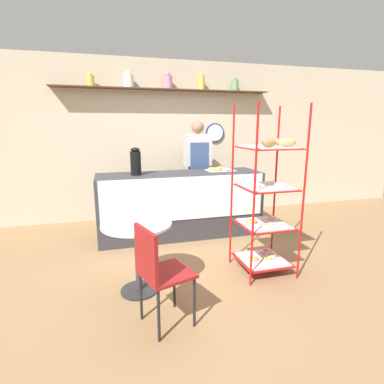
{
  "coord_description": "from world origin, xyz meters",
  "views": [
    {
      "loc": [
        -0.98,
        -3.19,
        1.62
      ],
      "look_at": [
        0.0,
        0.35,
        0.8
      ],
      "focal_mm": 28.0,
      "sensor_mm": 36.0,
      "label": 1
    }
  ],
  "objects_px": {
    "pastry_rack": "(267,203)",
    "cafe_table": "(137,241)",
    "cafe_chair": "(157,267)",
    "person_worker": "(198,168)",
    "coffee_carafe": "(136,162)",
    "donut_tray_counter": "(220,169)"
  },
  "relations": [
    {
      "from": "cafe_table",
      "to": "cafe_chair",
      "type": "relative_size",
      "value": 0.83
    },
    {
      "from": "person_worker",
      "to": "cafe_table",
      "type": "xyz_separation_m",
      "value": [
        -1.2,
        -2.01,
        -0.39
      ]
    },
    {
      "from": "cafe_chair",
      "to": "donut_tray_counter",
      "type": "xyz_separation_m",
      "value": [
        1.31,
        2.09,
        0.43
      ]
    },
    {
      "from": "person_worker",
      "to": "cafe_chair",
      "type": "distance_m",
      "value": 2.84
    },
    {
      "from": "cafe_table",
      "to": "person_worker",
      "type": "bearing_deg",
      "value": 59.27
    },
    {
      "from": "cafe_table",
      "to": "coffee_carafe",
      "type": "relative_size",
      "value": 1.86
    },
    {
      "from": "pastry_rack",
      "to": "cafe_table",
      "type": "height_order",
      "value": "pastry_rack"
    },
    {
      "from": "pastry_rack",
      "to": "coffee_carafe",
      "type": "height_order",
      "value": "pastry_rack"
    },
    {
      "from": "pastry_rack",
      "to": "person_worker",
      "type": "height_order",
      "value": "pastry_rack"
    },
    {
      "from": "pastry_rack",
      "to": "cafe_table",
      "type": "bearing_deg",
      "value": -177.01
    },
    {
      "from": "cafe_chair",
      "to": "coffee_carafe",
      "type": "height_order",
      "value": "coffee_carafe"
    },
    {
      "from": "person_worker",
      "to": "cafe_table",
      "type": "height_order",
      "value": "person_worker"
    },
    {
      "from": "pastry_rack",
      "to": "coffee_carafe",
      "type": "relative_size",
      "value": 4.78
    },
    {
      "from": "cafe_chair",
      "to": "donut_tray_counter",
      "type": "distance_m",
      "value": 2.51
    },
    {
      "from": "coffee_carafe",
      "to": "donut_tray_counter",
      "type": "bearing_deg",
      "value": 2.63
    },
    {
      "from": "person_worker",
      "to": "cafe_table",
      "type": "bearing_deg",
      "value": -120.73
    },
    {
      "from": "pastry_rack",
      "to": "donut_tray_counter",
      "type": "bearing_deg",
      "value": 89.87
    },
    {
      "from": "pastry_rack",
      "to": "cafe_chair",
      "type": "distance_m",
      "value": 1.49
    },
    {
      "from": "cafe_table",
      "to": "coffee_carafe",
      "type": "xyz_separation_m",
      "value": [
        0.14,
        1.45,
        0.59
      ]
    },
    {
      "from": "coffee_carafe",
      "to": "person_worker",
      "type": "bearing_deg",
      "value": 27.83
    },
    {
      "from": "cafe_chair",
      "to": "coffee_carafe",
      "type": "xyz_separation_m",
      "value": [
        0.04,
        2.03,
        0.6
      ]
    },
    {
      "from": "person_worker",
      "to": "donut_tray_counter",
      "type": "distance_m",
      "value": 0.55
    }
  ]
}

